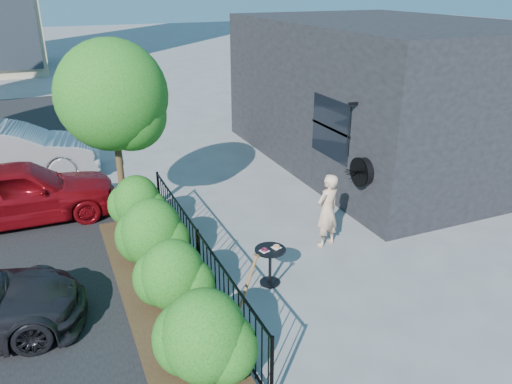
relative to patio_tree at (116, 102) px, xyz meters
name	(u,v)px	position (x,y,z in m)	size (l,w,h in m)	color
ground	(277,267)	(2.24, -2.76, -2.76)	(120.00, 120.00, 0.00)	gray
shop_building	(383,93)	(7.73, 1.74, -0.76)	(6.22, 9.00, 4.00)	black
fence	(199,257)	(0.74, -2.76, -2.20)	(0.05, 6.05, 1.10)	black
planting_bed	(161,292)	(0.04, -2.76, -2.72)	(1.30, 6.00, 0.08)	#382616
shrubs	(162,254)	(0.14, -2.66, -2.06)	(1.10, 5.60, 1.24)	#145715
patio_tree	(116,102)	(0.00, 0.00, 0.00)	(2.20, 2.20, 3.94)	#3F2B19
cafe_table	(270,260)	(1.90, -3.19, -2.29)	(0.55, 0.55, 0.73)	black
woman	(327,210)	(3.53, -2.35, -2.00)	(0.56, 0.37, 1.53)	#D9AD8C
shovel	(243,298)	(0.98, -4.21, -2.19)	(0.45, 0.17, 1.31)	brown
car_red	(19,192)	(-2.12, 1.27, -2.07)	(1.64, 4.08, 1.39)	maroon
car_silver	(10,152)	(-2.36, 4.23, -2.01)	(1.59, 4.55, 1.50)	#B9B9BE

